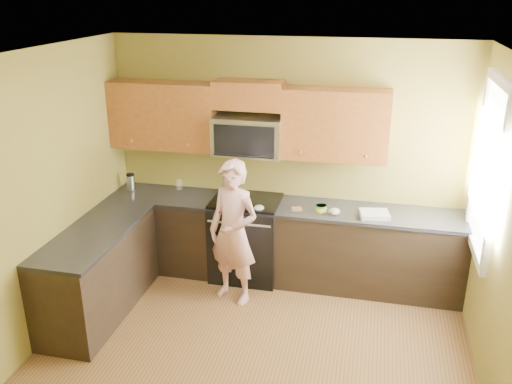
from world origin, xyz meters
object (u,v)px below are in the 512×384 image
(frying_pan, at_px, (233,207))
(travel_mug, at_px, (131,189))
(butter_tub, at_px, (321,211))
(microwave, at_px, (248,154))
(woman, at_px, (233,233))
(stove, at_px, (246,238))

(frying_pan, relative_size, travel_mug, 2.11)
(butter_tub, bearing_deg, frying_pan, -170.00)
(microwave, distance_m, butter_tub, 1.02)
(travel_mug, bearing_deg, woman, -23.22)
(frying_pan, height_order, travel_mug, travel_mug)
(frying_pan, bearing_deg, travel_mug, -173.44)
(frying_pan, relative_size, butter_tub, 3.34)
(woman, relative_size, butter_tub, 12.63)
(microwave, relative_size, butter_tub, 6.13)
(butter_tub, bearing_deg, microwave, 166.68)
(stove, xyz_separation_m, microwave, (0.00, 0.12, 0.97))
(frying_pan, bearing_deg, stove, 91.29)
(microwave, height_order, frying_pan, microwave)
(stove, distance_m, frying_pan, 0.54)
(woman, xyz_separation_m, travel_mug, (-1.42, 0.61, 0.14))
(stove, distance_m, travel_mug, 1.50)
(woman, distance_m, butter_tub, 0.98)
(frying_pan, distance_m, travel_mug, 1.39)
(butter_tub, bearing_deg, stove, 174.85)
(stove, height_order, butter_tub, butter_tub)
(butter_tub, relative_size, travel_mug, 0.63)
(microwave, xyz_separation_m, travel_mug, (-1.43, -0.04, -0.53))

